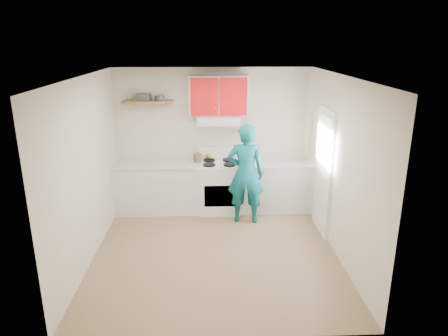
{
  "coord_description": "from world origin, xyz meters",
  "views": [
    {
      "loc": [
        -0.09,
        -5.53,
        3.08
      ],
      "look_at": [
        0.15,
        0.55,
        1.15
      ],
      "focal_mm": 32.75,
      "sensor_mm": 36.0,
      "label": 1
    }
  ],
  "objects_px": {
    "tin": "(160,98)",
    "crock": "(197,158)",
    "stove": "(219,187)",
    "kettle": "(210,156)",
    "person": "(246,174)"
  },
  "relations": [
    {
      "from": "stove",
      "to": "kettle",
      "type": "xyz_separation_m",
      "value": [
        -0.16,
        0.24,
        0.53
      ]
    },
    {
      "from": "crock",
      "to": "person",
      "type": "distance_m",
      "value": 1.03
    },
    {
      "from": "tin",
      "to": "kettle",
      "type": "distance_m",
      "value": 1.41
    },
    {
      "from": "stove",
      "to": "crock",
      "type": "distance_m",
      "value": 0.67
    },
    {
      "from": "tin",
      "to": "crock",
      "type": "relative_size",
      "value": 0.92
    },
    {
      "from": "tin",
      "to": "kettle",
      "type": "xyz_separation_m",
      "value": [
        0.88,
        0.06,
        -1.1
      ]
    },
    {
      "from": "crock",
      "to": "tin",
      "type": "bearing_deg",
      "value": 172.45
    },
    {
      "from": "person",
      "to": "crock",
      "type": "bearing_deg",
      "value": -27.54
    },
    {
      "from": "kettle",
      "to": "crock",
      "type": "relative_size",
      "value": 0.95
    },
    {
      "from": "stove",
      "to": "tin",
      "type": "height_order",
      "value": "tin"
    },
    {
      "from": "stove",
      "to": "person",
      "type": "height_order",
      "value": "person"
    },
    {
      "from": "stove",
      "to": "crock",
      "type": "xyz_separation_m",
      "value": [
        -0.39,
        0.09,
        0.53
      ]
    },
    {
      "from": "stove",
      "to": "person",
      "type": "bearing_deg",
      "value": -48.36
    },
    {
      "from": "crock",
      "to": "kettle",
      "type": "bearing_deg",
      "value": 31.86
    },
    {
      "from": "stove",
      "to": "kettle",
      "type": "bearing_deg",
      "value": 124.71
    }
  ]
}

